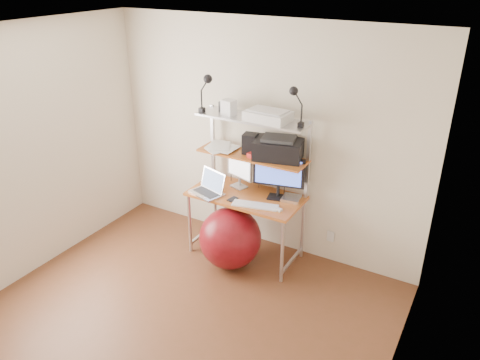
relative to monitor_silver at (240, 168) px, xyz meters
The scene contains 20 objects.
room 1.62m from the monitor_silver, 84.34° to the right, with size 3.60×3.60×3.60m.
computer_desk 0.18m from the monitor_silver, 26.54° to the right, with size 1.20×0.60×1.57m.
wall_outlet 1.22m from the monitor_silver, 11.45° to the left, with size 0.08×0.01×0.12m, color silver.
monitor_silver is the anchor object (origin of this frame).
monitor_black 0.48m from the monitor_silver, ahead, with size 0.53×0.19×0.53m.
laptop 0.39m from the monitor_silver, 124.56° to the right, with size 0.41×0.37×0.30m.
keyboard 0.52m from the monitor_silver, 41.18° to the right, with size 0.47×0.13×0.01m, color silver.
mouse 0.70m from the monitor_silver, 25.68° to the right, with size 0.08×0.05×0.02m, color silver.
mac_mini 0.65m from the monitor_silver, ahead, with size 0.18×0.18×0.03m, color silver.
phone 0.38m from the monitor_silver, 73.41° to the right, with size 0.06×0.12×0.01m, color black.
printer 0.53m from the monitor_silver, ahead, with size 0.55×0.43×0.23m.
nas_cube 0.33m from the monitor_silver, ahead, with size 0.14×0.14×0.21m, color black.
red_box 0.33m from the monitor_silver, 16.83° to the right, with size 0.17×0.11×0.05m, color red.
scanner 0.74m from the monitor_silver, ahead, with size 0.45×0.31×0.11m.
box_white 0.68m from the monitor_silver, 152.89° to the right, with size 0.13×0.11×0.15m, color silver.
box_grey 0.68m from the monitor_silver, 169.04° to the left, with size 0.10×0.10×0.10m, color #2F2F32.
clip_lamp_left 0.95m from the monitor_silver, 158.06° to the right, with size 0.16×0.09×0.41m.
clip_lamp_right 1.08m from the monitor_silver, ahead, with size 0.15×0.08×0.38m.
exercise_ball 0.75m from the monitor_silver, 74.07° to the right, with size 0.66×0.66×0.66m, color maroon.
paper_stack 0.31m from the monitor_silver, behind, with size 0.36×0.41×0.02m.
Camera 1 is at (2.13, -2.41, 2.97)m, focal length 35.00 mm.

